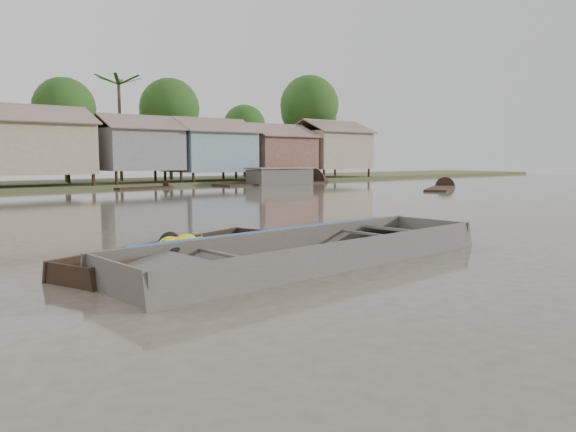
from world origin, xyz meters
TOP-DOWN VIEW (x-y plane):
  - ground at (0.00, 0.00)m, footprint 120.00×120.00m
  - riverbank at (3.03, 31.86)m, footprint 120.00×12.47m
  - banana_boat at (-2.37, 1.42)m, footprint 5.46×2.97m
  - viewer_boat at (-0.29, -0.26)m, footprint 8.63×2.75m
  - distant_boats at (13.30, 24.12)m, footprint 46.09×15.88m

SIDE VIEW (x-z plane):
  - ground at x=0.00m, z-range 0.00..0.00m
  - viewer_boat at x=-0.29m, z-range -0.26..0.42m
  - banana_boat at x=-2.37m, z-range -0.24..0.53m
  - distant_boats at x=13.30m, z-range -0.49..0.89m
  - riverbank at x=3.03m, z-range -2.04..8.18m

